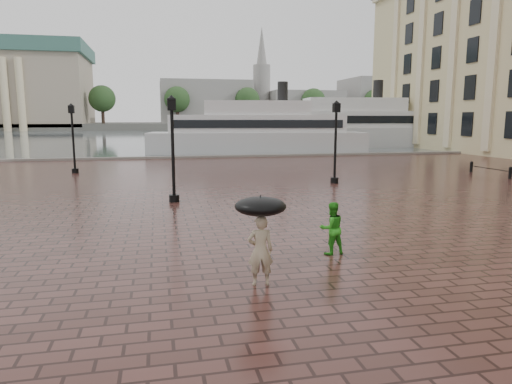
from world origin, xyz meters
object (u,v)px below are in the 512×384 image
Objects in this scene: ferry_near at (257,132)px; ferry_far at (353,127)px; adult_pedestrian at (260,251)px; child_pedestrian at (332,228)px; street_lamps at (188,142)px.

ferry_near is 15.88m from ferry_far.
adult_pedestrian is 0.07× the size of ferry_near.
adult_pedestrian is at bearing -110.22° from ferry_far.
ferry_far is at bearing -121.87° from child_pedestrian.
adult_pedestrian is 50.13m from ferry_far.
adult_pedestrian is 0.06× the size of ferry_far.
child_pedestrian is (2.80, -14.06, -1.62)m from street_lamps.
child_pedestrian is at bearing -108.65° from ferry_far.
ferry_near reaches higher than street_lamps.
ferry_near is (8.59, 21.66, -0.13)m from street_lamps.
street_lamps is 0.68× the size of ferry_near.
street_lamps is 10.02× the size of adult_pedestrian.
street_lamps reaches higher than adult_pedestrian.
child_pedestrian is at bearing -91.08° from ferry_near.
street_lamps reaches higher than child_pedestrian.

